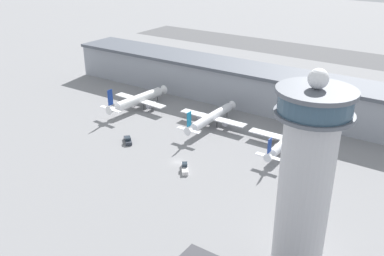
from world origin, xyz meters
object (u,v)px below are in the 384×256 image
at_px(service_truck_baggage, 298,163).
at_px(service_truck_catering, 128,140).
at_px(control_tower, 306,179).
at_px(service_truck_fuel, 185,168).
at_px(airplane_gate_alpha, 139,99).
at_px(airplane_gate_charlie, 288,139).
at_px(airplane_gate_bravo, 212,117).

bearing_deg(service_truck_baggage, service_truck_catering, -162.48).
xyz_separation_m(control_tower, service_truck_catering, (-85.03, 30.57, -25.34)).
relative_size(service_truck_catering, service_truck_fuel, 0.98).
bearing_deg(airplane_gate_alpha, service_truck_fuel, -34.67).
xyz_separation_m(service_truck_fuel, service_truck_baggage, (32.59, 26.43, 0.10)).
bearing_deg(airplane_gate_charlie, service_truck_fuel, -122.11).
bearing_deg(airplane_gate_bravo, control_tower, -44.41).
height_order(control_tower, service_truck_fuel, control_tower).
height_order(control_tower, airplane_gate_alpha, control_tower).
distance_m(service_truck_catering, service_truck_fuel, 33.38).
height_order(airplane_gate_charlie, service_truck_baggage, airplane_gate_charlie).
bearing_deg(control_tower, service_truck_fuel, 154.57).
xyz_separation_m(control_tower, airplane_gate_charlie, (-28.40, 62.66, -22.27)).
relative_size(airplane_gate_alpha, service_truck_fuel, 5.17).
distance_m(control_tower, service_truck_catering, 93.85).
height_order(service_truck_fuel, service_truck_baggage, service_truck_baggage).
bearing_deg(control_tower, service_truck_baggage, 110.90).
distance_m(control_tower, airplane_gate_charlie, 72.31).
xyz_separation_m(airplane_gate_alpha, service_truck_fuel, (54.24, -37.51, -3.75)).
bearing_deg(service_truck_fuel, service_truck_baggage, 39.04).
distance_m(airplane_gate_alpha, service_truck_fuel, 66.05).
bearing_deg(service_truck_catering, airplane_gate_alpha, 123.94).
relative_size(control_tower, service_truck_fuel, 7.08).
bearing_deg(service_truck_baggage, control_tower, -69.10).
distance_m(airplane_gate_alpha, service_truck_catering, 38.45).
height_order(control_tower, airplane_gate_bravo, control_tower).
bearing_deg(airplane_gate_alpha, service_truck_catering, -56.06).
distance_m(airplane_gate_bravo, airplane_gate_charlie, 36.61).
relative_size(control_tower, airplane_gate_alpha, 1.37).
bearing_deg(airplane_gate_charlie, airplane_gate_alpha, -179.74).
xyz_separation_m(control_tower, service_truck_fuel, (-52.16, 24.80, -25.27)).
relative_size(control_tower, service_truck_baggage, 7.64).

